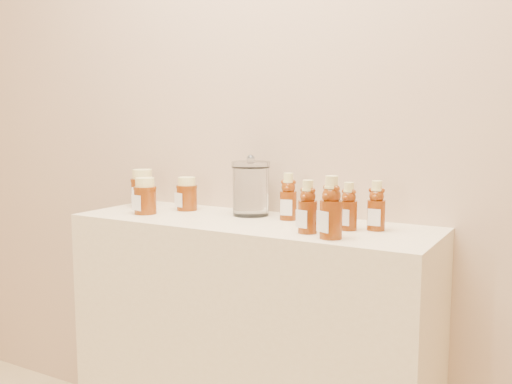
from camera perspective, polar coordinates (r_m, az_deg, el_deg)
The scene contains 11 objects.
wall_back at distance 2.00m, azimuth 2.33°, elevation 10.82°, with size 3.50×0.02×2.70m, color tan.
display_table at distance 1.98m, azimuth -0.59°, elevation -15.84°, with size 1.20×0.40×0.90m, color beige.
bear_bottle_back_left at distance 1.86m, azimuth 3.25°, elevation -0.14°, with size 0.06×0.06×0.17m, color #5E2307, non-canonical shape.
bear_bottle_back_mid at distance 1.71m, azimuth 9.25°, elevation -1.11°, with size 0.05×0.05×0.16m, color #5E2307, non-canonical shape.
bear_bottle_back_right at distance 1.72m, azimuth 11.95°, elevation -1.02°, with size 0.06×0.06×0.17m, color #5E2307, non-canonical shape.
bear_bottle_front_left at distance 1.64m, azimuth 5.20°, elevation -1.12°, with size 0.06×0.06×0.17m, color #5E2307, non-canonical shape.
bear_bottle_front_right at distance 1.57m, azimuth 7.54°, elevation -1.12°, with size 0.07×0.07×0.20m, color #5E2307, non-canonical shape.
honey_jar_left at distance 2.19m, azimuth -11.27°, elevation 0.40°, with size 0.09×0.09×0.14m, color #5E2307, non-canonical shape.
honey_jar_back at distance 2.07m, azimuth -6.93°, elevation -0.17°, with size 0.08×0.08×0.12m, color #5E2307, non-canonical shape.
honey_jar_front at distance 2.01m, azimuth -11.03°, elevation -0.38°, with size 0.08×0.08×0.13m, color #5E2307, non-canonical shape.
glass_canister at distance 1.94m, azimuth -0.53°, elevation 0.59°, with size 0.13×0.13×0.20m, color white, non-canonical shape.
Camera 1 is at (0.92, -0.02, 1.23)m, focal length 40.00 mm.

